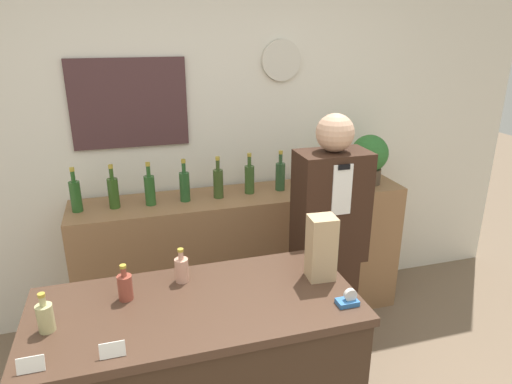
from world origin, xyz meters
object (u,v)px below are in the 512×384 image
shopkeeper (328,249)px  tape_dispenser (348,300)px  potted_plant (369,157)px  paper_bag (321,248)px

shopkeeper → tape_dispenser: 0.82m
potted_plant → tape_dispenser: potted_plant is taller
potted_plant → tape_dispenser: 1.62m
shopkeeper → potted_plant: shopkeeper is taller
paper_bag → tape_dispenser: paper_bag is taller
paper_bag → tape_dispenser: bearing=-84.2°
potted_plant → tape_dispenser: size_ratio=4.02×
shopkeeper → tape_dispenser: shopkeeper is taller
paper_bag → tape_dispenser: size_ratio=3.42×
potted_plant → paper_bag: 1.43m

